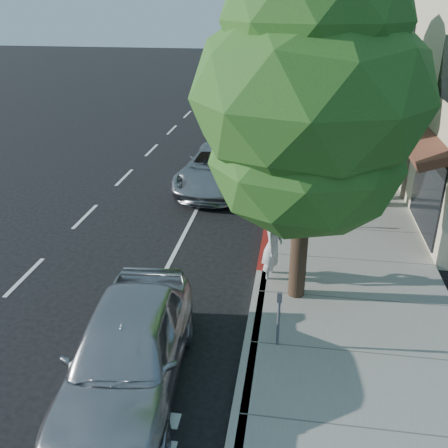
% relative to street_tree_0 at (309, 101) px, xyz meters
% --- Properties ---
extents(ground, '(120.00, 120.00, 0.00)m').
position_rel_street_tree_0_xyz_m(ground, '(-0.90, 2.00, -4.80)').
color(ground, black).
rests_on(ground, ground).
extents(sidewalk, '(4.60, 56.00, 0.15)m').
position_rel_street_tree_0_xyz_m(sidewalk, '(1.40, 10.00, -4.73)').
color(sidewalk, gray).
rests_on(sidewalk, ground).
extents(curb, '(0.30, 56.00, 0.15)m').
position_rel_street_tree_0_xyz_m(curb, '(-0.90, 10.00, -4.73)').
color(curb, '#9E998E').
rests_on(curb, ground).
extents(curb_red_segment, '(0.32, 4.00, 0.15)m').
position_rel_street_tree_0_xyz_m(curb_red_segment, '(-0.90, 3.00, -4.73)').
color(curb_red_segment, maroon).
rests_on(curb_red_segment, ground).
extents(street_tree_0, '(5.00, 5.00, 7.85)m').
position_rel_street_tree_0_xyz_m(street_tree_0, '(0.00, 0.00, 0.00)').
color(street_tree_0, black).
rests_on(street_tree_0, ground).
extents(street_tree_1, '(4.61, 4.61, 7.50)m').
position_rel_street_tree_0_xyz_m(street_tree_1, '(0.00, 6.00, -0.17)').
color(street_tree_1, black).
rests_on(street_tree_1, ground).
extents(street_tree_2, '(3.88, 3.88, 6.91)m').
position_rel_street_tree_0_xyz_m(street_tree_2, '(0.00, 12.00, -0.46)').
color(street_tree_2, black).
rests_on(street_tree_2, ground).
extents(street_tree_3, '(5.01, 5.01, 8.40)m').
position_rel_street_tree_0_xyz_m(street_tree_3, '(0.00, 18.00, 0.41)').
color(street_tree_3, black).
rests_on(street_tree_3, ground).
extents(street_tree_4, '(4.12, 4.12, 6.95)m').
position_rel_street_tree_0_xyz_m(street_tree_4, '(0.00, 24.00, -0.49)').
color(street_tree_4, black).
rests_on(street_tree_4, ground).
extents(street_tree_5, '(5.15, 5.15, 7.82)m').
position_rel_street_tree_0_xyz_m(street_tree_5, '(0.00, 30.00, -0.05)').
color(street_tree_5, black).
rests_on(street_tree_5, ground).
extents(cyclist, '(0.61, 0.81, 2.02)m').
position_rel_street_tree_0_xyz_m(cyclist, '(-0.65, 0.79, -3.79)').
color(cyclist, silver).
rests_on(cyclist, ground).
extents(bicycle, '(2.16, 1.08, 1.08)m').
position_rel_street_tree_0_xyz_m(bicycle, '(-1.30, 5.00, -4.26)').
color(bicycle, '#1717A0').
rests_on(bicycle, ground).
extents(silver_suv, '(2.94, 5.68, 1.53)m').
position_rel_street_tree_0_xyz_m(silver_suv, '(-3.10, 7.50, -4.04)').
color(silver_suv, '#9A9B9F').
rests_on(silver_suv, ground).
extents(dark_sedan, '(2.08, 4.53, 1.44)m').
position_rel_street_tree_0_xyz_m(dark_sedan, '(-3.10, 14.93, -4.08)').
color(dark_sedan, black).
rests_on(dark_sedan, ground).
extents(white_pickup, '(2.24, 5.41, 1.56)m').
position_rel_street_tree_0_xyz_m(white_pickup, '(-1.40, 17.00, -4.02)').
color(white_pickup, silver).
rests_on(white_pickup, ground).
extents(dark_suv_far, '(2.44, 5.00, 1.64)m').
position_rel_street_tree_0_xyz_m(dark_suv_far, '(-2.47, 27.12, -3.98)').
color(dark_suv_far, black).
rests_on(dark_suv_far, ground).
extents(near_car_a, '(2.43, 5.15, 1.70)m').
position_rel_street_tree_0_xyz_m(near_car_a, '(-3.02, -3.50, -3.95)').
color(near_car_a, '#AEADB2').
rests_on(near_car_a, ground).
extents(pedestrian, '(1.03, 0.91, 1.76)m').
position_rel_street_tree_0_xyz_m(pedestrian, '(1.02, 6.84, -3.77)').
color(pedestrian, black).
rests_on(pedestrian, sidewalk).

